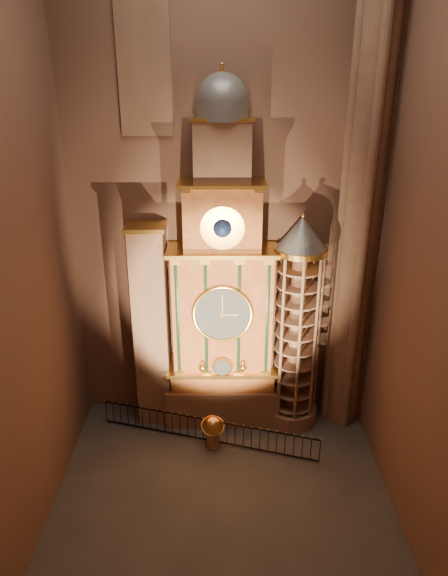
{
  "coord_description": "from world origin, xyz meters",
  "views": [
    {
      "loc": [
        -0.03,
        -16.98,
        16.37
      ],
      "look_at": [
        0.06,
        3.0,
        8.0
      ],
      "focal_mm": 32.0,
      "sensor_mm": 36.0,
      "label": 1
    }
  ],
  "objects_px": {
    "portrait_tower": "(152,327)",
    "stair_turret": "(296,327)",
    "astronomical_clock": "(222,298)",
    "iron_railing": "(207,430)",
    "celestial_globe": "(213,429)"
  },
  "relations": [
    {
      "from": "portrait_tower",
      "to": "iron_railing",
      "type": "distance_m",
      "value": 5.59
    },
    {
      "from": "astronomical_clock",
      "to": "stair_turret",
      "type": "relative_size",
      "value": 1.55
    },
    {
      "from": "stair_turret",
      "to": "iron_railing",
      "type": "relative_size",
      "value": 1.05
    },
    {
      "from": "stair_turret",
      "to": "celestial_globe",
      "type": "height_order",
      "value": "stair_turret"
    },
    {
      "from": "portrait_tower",
      "to": "stair_turret",
      "type": "xyz_separation_m",
      "value": [
        6.9,
        -0.28,
        0.12
      ]
    },
    {
      "from": "astronomical_clock",
      "to": "portrait_tower",
      "type": "height_order",
      "value": "astronomical_clock"
    },
    {
      "from": "astronomical_clock",
      "to": "portrait_tower",
      "type": "xyz_separation_m",
      "value": [
        -3.4,
        0.02,
        -1.53
      ]
    },
    {
      "from": "celestial_globe",
      "to": "iron_railing",
      "type": "distance_m",
      "value": 0.52
    },
    {
      "from": "portrait_tower",
      "to": "stair_turret",
      "type": "height_order",
      "value": "stair_turret"
    },
    {
      "from": "astronomical_clock",
      "to": "celestial_globe",
      "type": "xyz_separation_m",
      "value": [
        -0.46,
        -2.33,
        -5.71
      ]
    },
    {
      "from": "iron_railing",
      "to": "portrait_tower",
      "type": "bearing_deg",
      "value": 142.45
    },
    {
      "from": "stair_turret",
      "to": "iron_railing",
      "type": "bearing_deg",
      "value": -157.47
    },
    {
      "from": "astronomical_clock",
      "to": "stair_turret",
      "type": "distance_m",
      "value": 3.78
    },
    {
      "from": "stair_turret",
      "to": "iron_railing",
      "type": "height_order",
      "value": "stair_turret"
    },
    {
      "from": "astronomical_clock",
      "to": "iron_railing",
      "type": "xyz_separation_m",
      "value": [
        -0.74,
        -2.02,
        -6.01
      ]
    }
  ]
}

